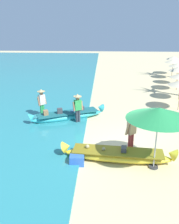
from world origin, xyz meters
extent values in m
plane|color=beige|center=(0.00, 0.00, 0.00)|extent=(80.00, 80.00, 0.00)
ellipsoid|color=yellow|center=(-0.49, -1.13, 0.21)|extent=(4.28, 1.18, 0.41)
cone|color=yellow|center=(1.57, -1.31, 0.46)|extent=(0.47, 0.52, 0.55)
cone|color=yellow|center=(-2.54, -0.95, 0.46)|extent=(0.47, 0.52, 0.55)
cube|color=olive|center=(-0.49, -1.13, 0.41)|extent=(3.61, 1.13, 0.04)
sphere|color=tan|center=(-1.69, -0.96, 0.50)|extent=(0.17, 0.17, 0.17)
sphere|color=tan|center=(-1.04, -1.10, 0.48)|extent=(0.14, 0.14, 0.14)
cube|color=#424247|center=(-0.25, -1.14, 0.51)|extent=(0.24, 0.34, 0.20)
ellipsoid|color=#33B2BC|center=(-3.06, 3.08, 0.22)|extent=(4.05, 2.47, 0.43)
cone|color=#33B2BC|center=(-1.25, 3.94, 0.48)|extent=(0.59, 0.61, 0.54)
cone|color=#33B2BC|center=(-4.87, 2.23, 0.48)|extent=(0.59, 0.61, 0.54)
cube|color=#1C6267|center=(-3.06, 3.08, 0.43)|extent=(3.46, 2.20, 0.04)
cube|color=#9E754C|center=(-4.21, 2.62, 0.57)|extent=(0.34, 0.36, 0.28)
cube|color=#424247|center=(-3.48, 2.90, 0.59)|extent=(0.34, 0.29, 0.31)
cylinder|color=#386699|center=(-2.81, 3.14, 0.48)|extent=(0.21, 0.21, 0.10)
cube|color=#424247|center=(-2.32, 3.55, 0.55)|extent=(0.34, 0.33, 0.24)
cylinder|color=#333842|center=(-2.38, 2.60, 0.40)|extent=(0.14, 0.14, 0.79)
cylinder|color=#333842|center=(-2.50, 2.53, 0.40)|extent=(0.14, 0.14, 0.79)
cube|color=green|center=(-2.44, 2.57, 1.07)|extent=(0.42, 0.36, 0.55)
cylinder|color=#9E7051|center=(-2.23, 2.66, 1.02)|extent=(0.17, 0.21, 0.50)
cylinder|color=#9E7051|center=(-2.63, 2.44, 1.02)|extent=(0.17, 0.21, 0.50)
sphere|color=#9E7051|center=(-2.44, 2.57, 1.47)|extent=(0.22, 0.22, 0.22)
cylinder|color=tan|center=(-2.44, 2.57, 1.55)|extent=(0.44, 0.44, 0.02)
cone|color=tan|center=(-2.44, 2.57, 1.62)|extent=(0.26, 0.26, 0.12)
cylinder|color=#B2383D|center=(0.04, -0.49, 0.44)|extent=(0.14, 0.14, 0.87)
cylinder|color=#B2383D|center=(0.15, -0.40, 0.44)|extent=(0.14, 0.14, 0.87)
cube|color=tan|center=(0.09, -0.44, 1.19)|extent=(0.42, 0.40, 0.64)
cylinder|color=tan|center=(-0.10, -0.58, 1.14)|extent=(0.20, 0.22, 0.58)
cylinder|color=tan|center=(0.26, -0.28, 1.14)|extent=(0.20, 0.22, 0.58)
sphere|color=tan|center=(0.09, -0.44, 1.63)|extent=(0.22, 0.22, 0.22)
cylinder|color=green|center=(-4.54, 3.44, 0.40)|extent=(0.14, 0.14, 0.80)
cylinder|color=green|center=(-4.63, 3.33, 0.40)|extent=(0.14, 0.14, 0.80)
cube|color=silver|center=(-4.59, 3.38, 1.08)|extent=(0.40, 0.42, 0.57)
cylinder|color=#9E7051|center=(-4.43, 3.55, 1.03)|extent=(0.21, 0.19, 0.52)
cylinder|color=#9E7051|center=(-4.72, 3.19, 1.03)|extent=(0.21, 0.19, 0.52)
sphere|color=#9E7051|center=(-4.59, 3.38, 1.48)|extent=(0.22, 0.22, 0.22)
cylinder|color=tan|center=(-4.59, 3.38, 1.56)|extent=(0.44, 0.44, 0.02)
cone|color=tan|center=(-4.59, 3.38, 1.63)|extent=(0.26, 0.26, 0.12)
cylinder|color=#B7B7BC|center=(0.86, -1.57, 1.19)|extent=(0.05, 0.05, 2.39)
cone|color=#28934C|center=(0.86, -1.57, 2.20)|extent=(2.31, 2.31, 0.42)
cylinder|color=#333338|center=(0.86, -1.57, 0.03)|extent=(0.36, 0.36, 0.06)
cylinder|color=#8E6B47|center=(4.95, 10.14, 0.95)|extent=(0.04, 0.04, 1.90)
cone|color=beige|center=(4.95, 10.14, 1.75)|extent=(1.60, 1.60, 0.32)
cylinder|color=#8E6B47|center=(5.50, 12.26, 0.95)|extent=(0.04, 0.04, 1.90)
cone|color=beige|center=(5.50, 12.26, 1.75)|extent=(1.60, 1.60, 0.32)
cylinder|color=#8E6B47|center=(5.72, 14.64, 0.95)|extent=(0.04, 0.04, 1.90)
cone|color=beige|center=(5.72, 14.64, 1.75)|extent=(1.60, 1.60, 0.32)
cylinder|color=#8E6B47|center=(6.39, 16.98, 0.95)|extent=(0.04, 0.04, 1.90)
cone|color=beige|center=(6.39, 16.98, 1.75)|extent=(1.60, 1.60, 0.32)
cube|color=blue|center=(-2.06, -1.54, 0.19)|extent=(0.58, 0.40, 0.39)
camera|label=1|loc=(-1.12, -9.55, 5.12)|focal=38.60mm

